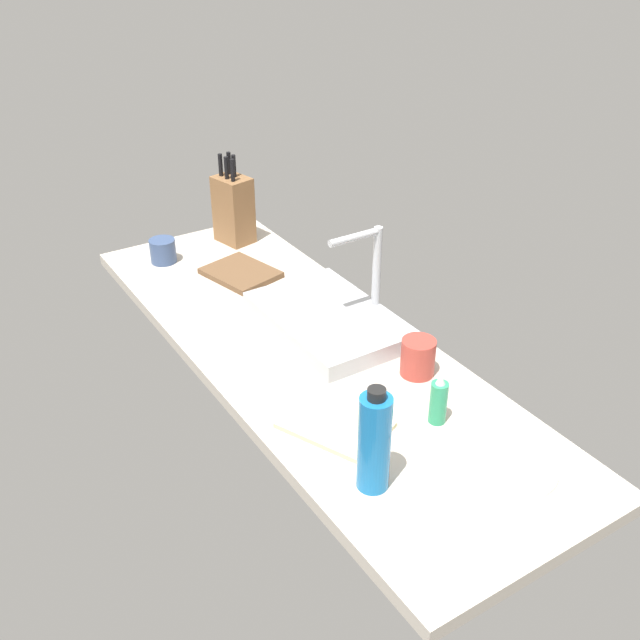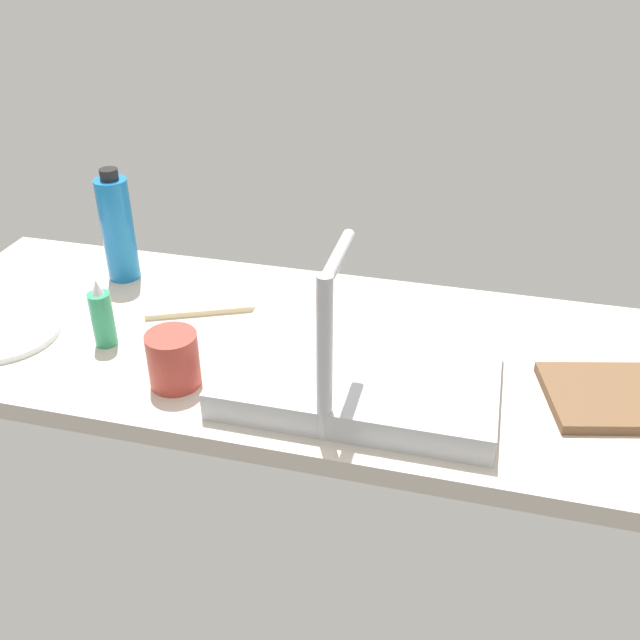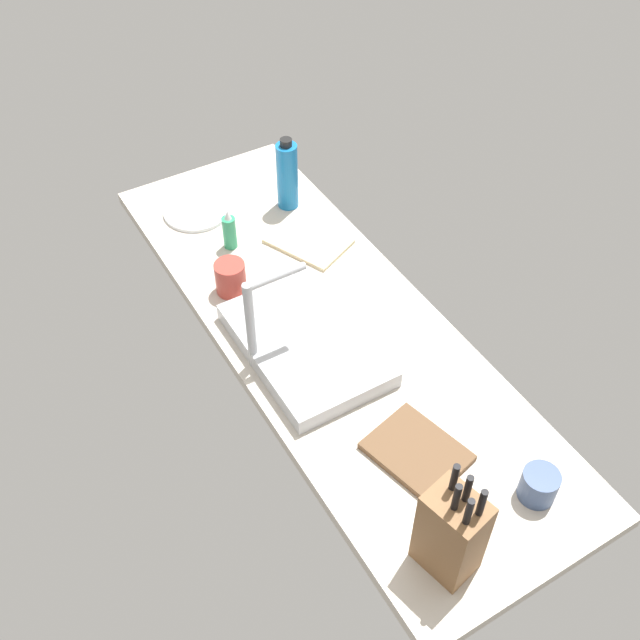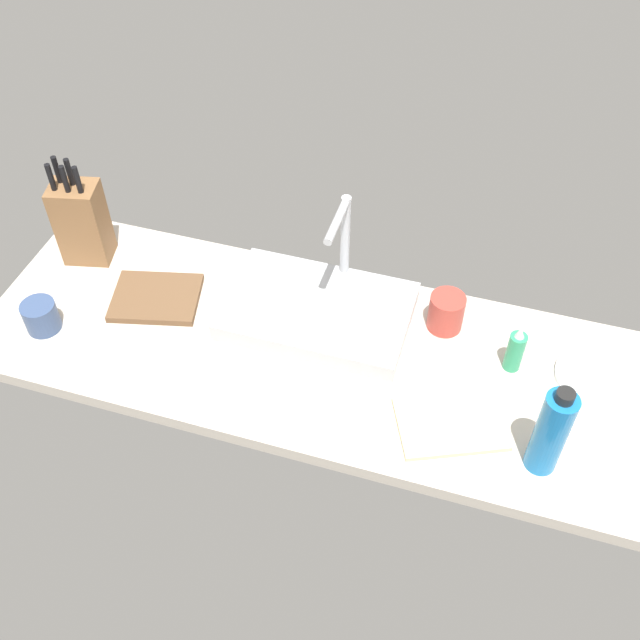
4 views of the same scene
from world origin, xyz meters
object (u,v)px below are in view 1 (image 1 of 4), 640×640
Objects in this scene: dish_towel at (335,425)px; water_bottle at (374,442)px; faucet at (371,267)px; cutting_board at (241,273)px; dinner_plate at (507,466)px; coffee_mug at (418,357)px; soap_bottle at (439,401)px; ceramic_cup at (163,251)px; knife_block at (233,209)px; sink_basin at (329,320)px.

water_bottle is at bearing -11.26° from dish_towel.
faucet is 49.88cm from cutting_board.
coffee_mug reaches higher than dinner_plate.
soap_bottle reaches higher than ceramic_cup.
knife_block is at bearing -173.79° from faucet.
ceramic_cup is at bearing -98.23° from knife_block.
cutting_board is 0.94× the size of dish_towel.
cutting_board is at bearing 168.27° from dish_towel.
knife_block is at bearing 177.05° from soap_bottle.
coffee_mug is 97.77cm from ceramic_cup.
knife_block is 95.67cm from coffee_mug.
coffee_mug is (30.41, 6.55, 2.37)cm from sink_basin.
sink_basin is at bearing 178.05° from soap_bottle.
faucet is at bearing 135.20° from dish_towel.
dinner_plate is at bearing -9.18° from coffee_mug.
faucet is at bearing -6.43° from knife_block.
water_bottle is at bearing -51.24° from coffee_mug.
cutting_board is 109.04cm from dinner_plate.
ceramic_cup is at bearing -152.61° from faucet.
coffee_mug is at bearing 10.10° from cutting_board.
water_bottle reaches higher than dish_towel.
soap_bottle is 0.55× the size of water_bottle.
ceramic_cup is at bearing -179.86° from dish_towel.
ceramic_cup is (-93.32, -29.13, -0.95)cm from coffee_mug.
ceramic_cup is (2.06, -26.76, -7.87)cm from knife_block.
dinner_plate is 38.37cm from dish_towel.
sink_basin is 31.20cm from coffee_mug.
dinner_plate is (11.30, 26.70, -10.67)cm from water_bottle.
cutting_board is 0.90× the size of water_bottle.
sink_basin is at bearing -16.32° from knife_block.
dinner_plate is at bearing 5.89° from soap_bottle.
cutting_board is 88.80cm from soap_bottle.
faucet is at bearing 169.58° from coffee_mug.
coffee_mug is at bearing 170.82° from dinner_plate.
ceramic_cup is at bearing -169.27° from soap_bottle.
cutting_board reaches higher than dish_towel.
dish_towel is at bearing -31.00° from sink_basin.
sink_basin is 41.30cm from cutting_board.
dinner_plate is at bearing 67.05° from water_bottle.
dish_towel is (-30.85, -22.80, 0.00)cm from dinner_plate.
faucet reaches higher than coffee_mug.
knife_block is (-64.98, 4.18, 9.28)cm from sink_basin.
cutting_board is at bearing 36.65° from ceramic_cup.
water_bottle is at bearing -26.67° from knife_block.
knife_block is 27.97cm from ceramic_cup.
ceramic_cup reaches higher than cutting_board.
faucet is (3.02, 11.58, 14.37)cm from sink_basin.
faucet reaches higher than cutting_board.
coffee_mug reaches higher than dish_towel.
water_bottle reaches higher than soap_bottle.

